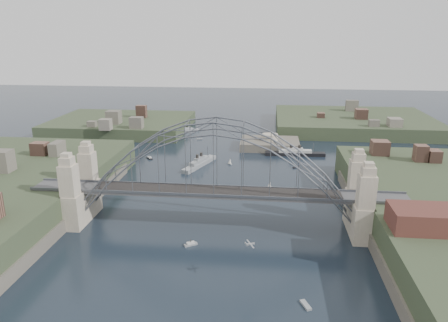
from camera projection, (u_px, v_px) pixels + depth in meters
ground at (216, 225)px, 97.50m from camera, size 500.00×500.00×0.00m
bridge at (215, 174)px, 93.92m from camera, size 84.00×13.80×24.60m
headland_nw at (122, 128)px, 193.37m from camera, size 60.00×45.00×9.00m
headland_ne at (353, 126)px, 196.81m from camera, size 70.00×55.00×9.50m
fort_island at (270, 149)px, 162.97m from camera, size 22.00×16.00×9.40m
wharf_shed at (447, 220)px, 76.77m from camera, size 20.00×8.00×4.00m
finger_pier at (440, 310)px, 66.67m from camera, size 4.00×22.00×1.40m
naval_cruiser_near at (199, 163)px, 140.48m from camera, size 8.83×18.87×5.74m
naval_cruiser_far at (186, 131)px, 186.51m from camera, size 11.00×11.04×4.63m
ocean_liner at (295, 153)px, 152.49m from camera, size 21.34×3.73×5.21m
aeroplane at (249, 244)px, 73.32m from camera, size 1.80×3.04×0.47m
small_boat_a at (169, 190)px, 118.58m from camera, size 1.47×2.68×1.43m
small_boat_b at (270, 185)px, 120.31m from camera, size 2.01×1.40×2.38m
small_boat_c at (191, 244)px, 88.33m from camera, size 2.84×2.26×1.43m
small_boat_d at (296, 167)px, 138.83m from camera, size 2.37×2.18×0.45m
small_boat_e at (150, 158)px, 148.68m from camera, size 2.76×3.08×1.43m
small_boat_f at (230, 162)px, 142.19m from camera, size 1.59×1.78×2.38m
small_boat_g at (306, 305)px, 68.76m from camera, size 1.84×2.80×0.45m
small_boat_h at (200, 139)px, 175.32m from camera, size 2.24×0.79×0.45m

